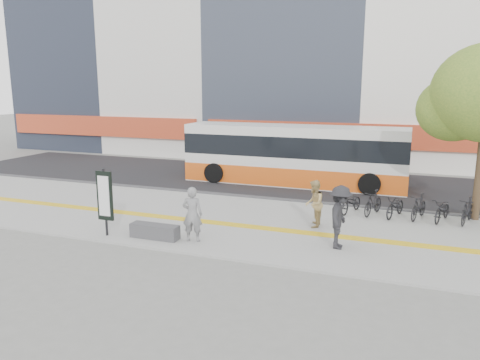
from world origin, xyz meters
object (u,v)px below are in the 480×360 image
(signboard, at_px, (105,197))
(seated_woman, at_px, (192,214))
(pedestrian_tan, at_px, (314,204))
(pedestrian_dark, at_px, (340,217))
(bus, at_px, (293,157))
(bench, at_px, (155,231))

(signboard, distance_m, seated_woman, 2.93)
(signboard, distance_m, pedestrian_tan, 6.93)
(signboard, xyz_separation_m, pedestrian_dark, (7.22, 1.45, -0.34))
(signboard, relative_size, bus, 0.20)
(bus, xyz_separation_m, pedestrian_dark, (3.54, -8.55, -0.38))
(seated_woman, xyz_separation_m, pedestrian_tan, (3.23, 2.80, -0.05))
(signboard, height_order, bus, bus)
(bench, bearing_deg, bus, 77.88)
(bench, distance_m, seated_woman, 1.42)
(bench, relative_size, bus, 0.15)
(bench, xyz_separation_m, signboard, (-1.60, -0.31, 1.06))
(seated_woman, bearing_deg, bus, -106.61)
(seated_woman, distance_m, pedestrian_tan, 4.27)
(signboard, bearing_deg, seated_woman, 9.60)
(pedestrian_tan, distance_m, pedestrian_dark, 2.16)
(bench, bearing_deg, pedestrian_tan, 33.54)
(pedestrian_tan, bearing_deg, pedestrian_dark, 27.77)
(bus, relative_size, pedestrian_tan, 6.63)
(seated_woman, bearing_deg, pedestrian_tan, -150.76)
(pedestrian_tan, xyz_separation_m, pedestrian_dark, (1.14, -1.83, 0.14))
(signboard, height_order, pedestrian_tan, signboard)
(signboard, relative_size, pedestrian_tan, 1.35)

